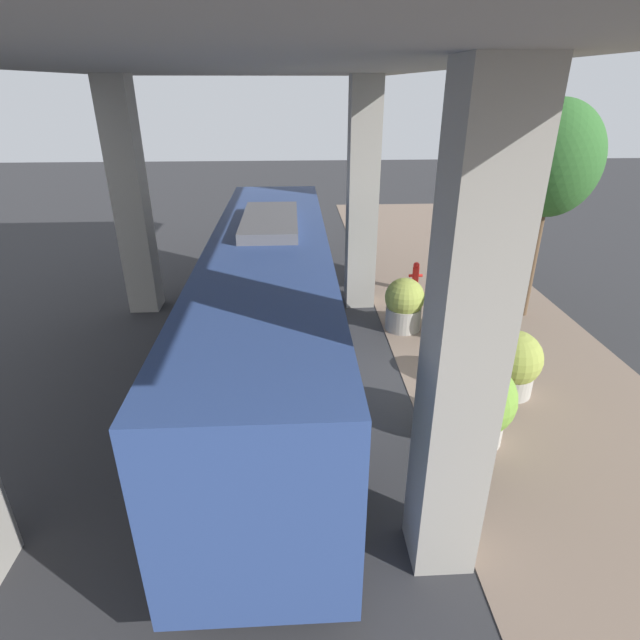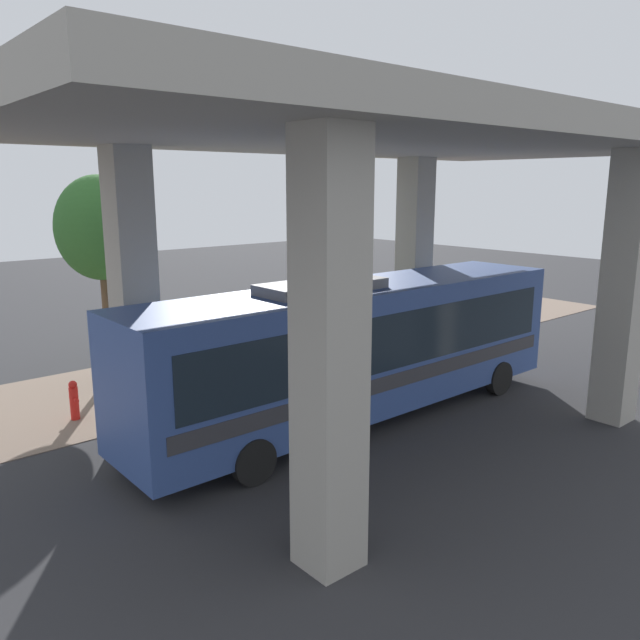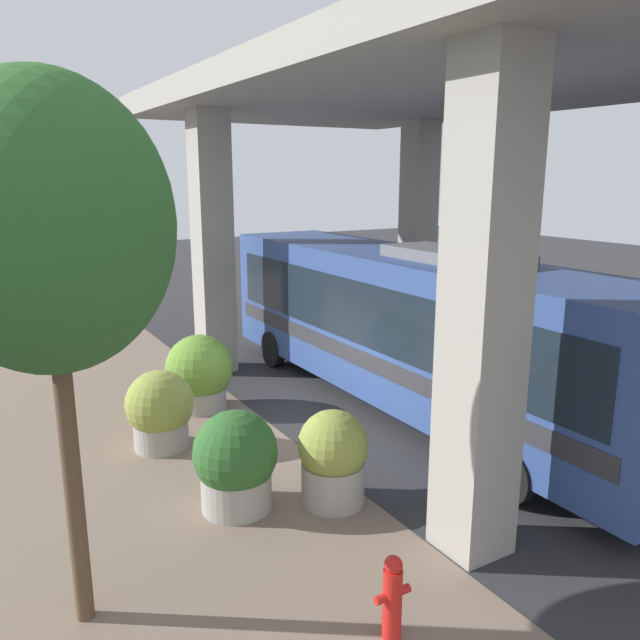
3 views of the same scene
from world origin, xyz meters
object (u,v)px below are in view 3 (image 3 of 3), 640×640
at_px(planter_middle, 236,462).
at_px(planter_front, 160,410).
at_px(street_tree_near, 48,227).
at_px(planter_back, 333,458).
at_px(fire_hydrant, 392,597).
at_px(bus, 410,322).
at_px(planter_extra, 200,373).

bearing_deg(planter_middle, planter_front, 97.12).
relative_size(planter_middle, street_tree_near, 0.26).
bearing_deg(planter_back, planter_front, 117.09).
bearing_deg(planter_front, fire_hydrant, -83.40).
relative_size(bus, planter_front, 8.11).
relative_size(planter_back, street_tree_near, 0.25).
xyz_separation_m(planter_middle, planter_back, (1.44, -0.63, -0.02)).
distance_m(fire_hydrant, planter_front, 6.55).
bearing_deg(planter_back, street_tree_near, -168.85).
distance_m(planter_front, planter_back, 3.96).
xyz_separation_m(planter_middle, street_tree_near, (-2.62, -1.43, 3.93)).
distance_m(planter_middle, street_tree_near, 4.93).
relative_size(planter_extra, street_tree_near, 0.28).
bearing_deg(planter_middle, fire_hydrant, -83.82).
bearing_deg(planter_middle, street_tree_near, -151.40).
distance_m(bus, street_tree_near, 8.99).
xyz_separation_m(bus, planter_back, (-3.75, -2.75, -1.26)).
xyz_separation_m(planter_front, planter_extra, (1.41, 1.63, 0.07)).
bearing_deg(planter_extra, bus, -30.04).
bearing_deg(bus, planter_front, 172.09).
bearing_deg(planter_middle, bus, 22.25).
distance_m(bus, fire_hydrant, 7.63).
distance_m(planter_back, planter_extra, 5.17).
bearing_deg(planter_extra, planter_back, -85.60).
height_order(bus, planter_extra, bus).
distance_m(fire_hydrant, planter_middle, 3.64).
relative_size(planter_middle, planter_back, 1.04).
bearing_deg(planter_extra, fire_hydrant, -94.59).
bearing_deg(planter_back, planter_extra, 94.40).
relative_size(planter_middle, planter_extra, 0.95).
bearing_deg(planter_front, planter_middle, -82.88).
bearing_deg(bus, fire_hydrant, -129.93).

